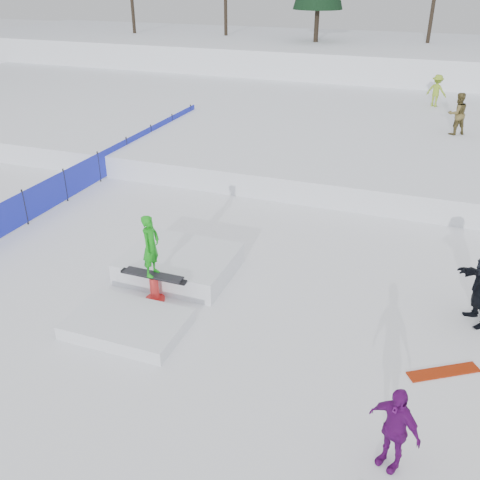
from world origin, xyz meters
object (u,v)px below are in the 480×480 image
(safety_fence, at_px, (99,167))
(walker_olive, at_px, (457,114))
(walker_ygreen, at_px, (437,91))
(jib_rail_feature, at_px, (166,276))
(spectator_purple, at_px, (394,428))

(safety_fence, xyz_separation_m, walker_olive, (11.59, 7.76, 1.07))
(walker_ygreen, xyz_separation_m, jib_rail_feature, (-5.15, -18.11, -1.24))
(jib_rail_feature, bearing_deg, walker_olive, 65.30)
(safety_fence, bearing_deg, walker_olive, 33.81)
(jib_rail_feature, bearing_deg, spectator_purple, -31.24)
(walker_olive, height_order, walker_ygreen, walker_olive)
(walker_olive, height_order, jib_rail_feature, walker_olive)
(walker_olive, bearing_deg, jib_rail_feature, 32.86)
(walker_olive, xyz_separation_m, walker_ygreen, (-0.95, 4.83, -0.08))
(safety_fence, height_order, jib_rail_feature, jib_rail_feature)
(walker_ygreen, relative_size, jib_rail_feature, 0.34)
(spectator_purple, bearing_deg, safety_fence, 169.11)
(walker_ygreen, bearing_deg, jib_rail_feature, 96.45)
(safety_fence, distance_m, walker_ygreen, 16.52)
(walker_olive, relative_size, jib_rail_feature, 0.37)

